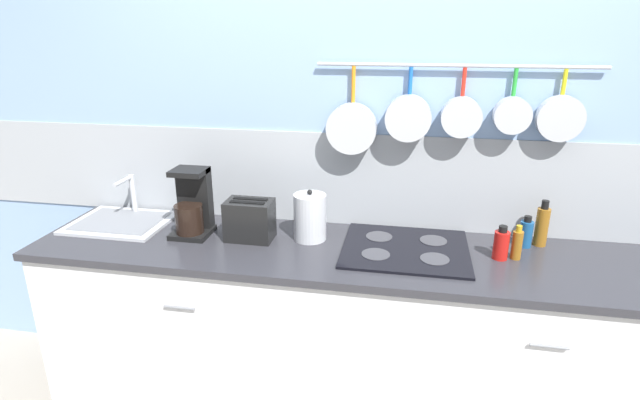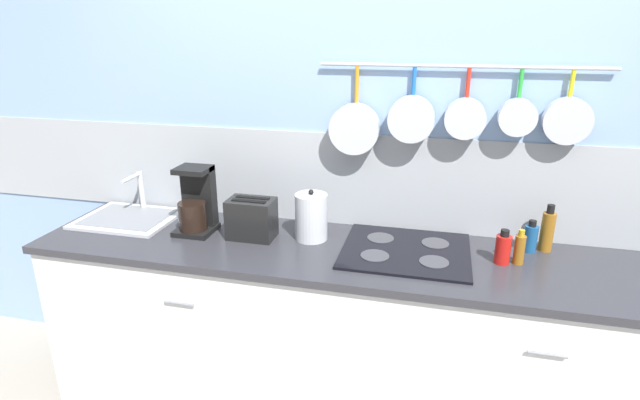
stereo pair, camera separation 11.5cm
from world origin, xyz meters
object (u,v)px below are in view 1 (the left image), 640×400
(kettle, at_px, (310,217))
(bottle_cooking_wine, at_px, (501,244))
(coffee_maker, at_px, (192,208))
(bottle_vinegar, at_px, (542,226))
(toaster, at_px, (250,220))
(bottle_olive_oil, at_px, (526,233))
(bottle_dish_soap, at_px, (517,244))

(kettle, xyz_separation_m, bottle_cooking_wine, (0.84, -0.06, -0.04))
(coffee_maker, xyz_separation_m, bottle_vinegar, (1.61, 0.16, -0.04))
(toaster, xyz_separation_m, bottle_olive_oil, (1.25, 0.15, -0.03))
(bottle_dish_soap, bearing_deg, bottle_olive_oil, 65.74)
(bottle_cooking_wine, xyz_separation_m, bottle_dish_soap, (0.07, 0.01, 0.00))
(toaster, relative_size, bottle_dish_soap, 1.52)
(toaster, bearing_deg, bottle_dish_soap, 0.33)
(toaster, distance_m, bottle_olive_oil, 1.26)
(bottle_olive_oil, distance_m, bottle_vinegar, 0.08)
(coffee_maker, height_order, toaster, coffee_maker)
(bottle_dish_soap, height_order, bottle_vinegar, bottle_vinegar)
(kettle, xyz_separation_m, bottle_olive_oil, (0.97, 0.10, -0.05))
(bottle_cooking_wine, relative_size, bottle_olive_oil, 1.03)
(bottle_cooking_wine, height_order, bottle_olive_oil, bottle_cooking_wine)
(toaster, distance_m, bottle_cooking_wine, 1.12)
(bottle_vinegar, bearing_deg, toaster, -172.44)
(coffee_maker, xyz_separation_m, toaster, (0.29, -0.01, -0.04))
(toaster, relative_size, kettle, 0.96)
(kettle, relative_size, bottle_olive_oil, 1.66)
(bottle_olive_oil, height_order, bottle_vinegar, bottle_vinegar)
(coffee_maker, height_order, bottle_olive_oil, coffee_maker)
(coffee_maker, xyz_separation_m, bottle_cooking_wine, (1.41, -0.02, -0.07))
(coffee_maker, height_order, bottle_vinegar, coffee_maker)
(toaster, height_order, bottle_dish_soap, toaster)
(coffee_maker, relative_size, kettle, 1.32)
(toaster, xyz_separation_m, bottle_cooking_wine, (1.12, -0.00, -0.03))
(bottle_vinegar, bearing_deg, coffee_maker, -174.30)
(toaster, height_order, bottle_olive_oil, toaster)
(bottle_dish_soap, xyz_separation_m, bottle_olive_oil, (0.06, 0.14, -0.00))
(bottle_cooking_wine, bearing_deg, toaster, 179.75)
(toaster, relative_size, bottle_cooking_wine, 1.54)
(coffee_maker, distance_m, bottle_dish_soap, 1.48)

